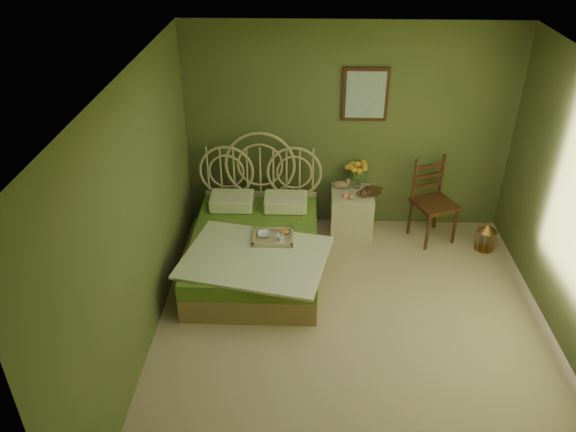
{
  "coord_description": "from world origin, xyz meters",
  "views": [
    {
      "loc": [
        -0.51,
        -4.2,
        3.9
      ],
      "look_at": [
        -0.69,
        1.0,
        0.8
      ],
      "focal_mm": 35.0,
      "sensor_mm": 36.0,
      "label": 1
    }
  ],
  "objects_px": {
    "bed": "(255,247)",
    "nightstand": "(352,207)",
    "chair": "(434,195)",
    "birdcage": "(486,237)"
  },
  "relations": [
    {
      "from": "bed",
      "to": "nightstand",
      "type": "relative_size",
      "value": 2.12
    },
    {
      "from": "nightstand",
      "to": "birdcage",
      "type": "relative_size",
      "value": 2.84
    },
    {
      "from": "birdcage",
      "to": "nightstand",
      "type": "bearing_deg",
      "value": 167.22
    },
    {
      "from": "nightstand",
      "to": "chair",
      "type": "bearing_deg",
      "value": -3.07
    },
    {
      "from": "chair",
      "to": "birdcage",
      "type": "distance_m",
      "value": 0.8
    },
    {
      "from": "bed",
      "to": "chair",
      "type": "relative_size",
      "value": 2.04
    },
    {
      "from": "chair",
      "to": "birdcage",
      "type": "height_order",
      "value": "chair"
    },
    {
      "from": "nightstand",
      "to": "chair",
      "type": "relative_size",
      "value": 0.96
    },
    {
      "from": "bed",
      "to": "birdcage",
      "type": "relative_size",
      "value": 6.03
    },
    {
      "from": "birdcage",
      "to": "chair",
      "type": "bearing_deg",
      "value": 153.14
    }
  ]
}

